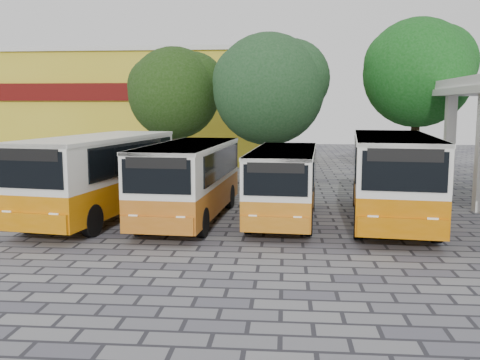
# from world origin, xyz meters

# --- Properties ---
(ground) EXTENTS (90.00, 90.00, 0.00)m
(ground) POSITION_xyz_m (0.00, 0.00, 0.00)
(ground) COLOR #51515C
(ground) RESTS_ON ground
(shophouse_block) EXTENTS (20.40, 10.40, 8.30)m
(shophouse_block) POSITION_xyz_m (-11.00, 25.99, 4.16)
(shophouse_block) COLOR gold
(shophouse_block) RESTS_ON ground
(bus_far_left) EXTENTS (3.89, 8.93, 3.10)m
(bus_far_left) POSITION_xyz_m (-6.89, 3.73, 1.79)
(bus_far_left) COLOR #CB7203
(bus_far_left) RESTS_ON ground
(bus_centre_left) EXTENTS (2.94, 8.04, 2.84)m
(bus_centre_left) POSITION_xyz_m (-3.46, 3.64, 1.65)
(bus_centre_left) COLOR #B86316
(bus_centre_left) RESTS_ON ground
(bus_centre_right) EXTENTS (2.72, 7.47, 2.64)m
(bus_centre_right) POSITION_xyz_m (0.02, 3.97, 1.53)
(bus_centre_right) COLOR #C26E13
(bus_centre_right) RESTS_ON ground
(bus_far_right) EXTENTS (3.70, 9.06, 3.17)m
(bus_far_right) POSITION_xyz_m (3.94, 3.96, 1.83)
(bus_far_right) COLOR #C16500
(bus_far_right) RESTS_ON ground
(tree_left) EXTENTS (5.50, 5.24, 7.58)m
(tree_left) POSITION_xyz_m (-6.24, 14.88, 5.13)
(tree_left) COLOR #3C2B1A
(tree_left) RESTS_ON ground
(tree_middle) EXTENTS (6.16, 5.86, 8.03)m
(tree_middle) POSITION_xyz_m (-0.78, 12.80, 5.29)
(tree_middle) COLOR #3A2A17
(tree_middle) RESTS_ON ground
(tree_right) EXTENTS (6.03, 5.74, 8.83)m
(tree_right) POSITION_xyz_m (7.07, 13.77, 6.15)
(tree_right) COLOR black
(tree_right) RESTS_ON ground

